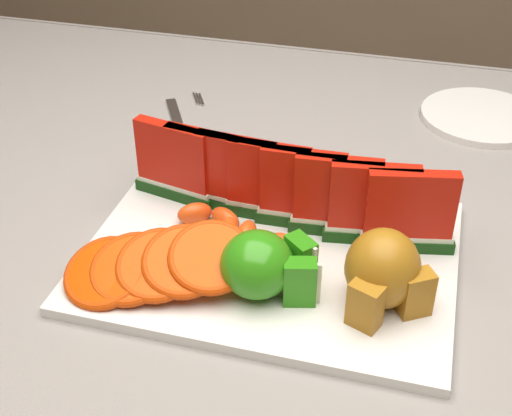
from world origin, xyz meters
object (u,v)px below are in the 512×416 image
at_px(side_plate, 482,116).
at_px(pear_cluster, 383,272).
at_px(apple_cluster, 264,265).
at_px(fork, 180,123).
at_px(platter, 271,255).

bearing_deg(side_plate, pear_cluster, -101.96).
relative_size(apple_cluster, fork, 0.59).
height_order(platter, fork, platter).
xyz_separation_m(platter, apple_cluster, (0.01, -0.06, 0.04)).
height_order(apple_cluster, pear_cluster, pear_cluster).
bearing_deg(apple_cluster, platter, 98.10).
bearing_deg(apple_cluster, fork, 122.73).
xyz_separation_m(pear_cluster, fork, (-0.33, 0.32, -0.05)).
distance_m(side_plate, fork, 0.45).
bearing_deg(platter, apple_cluster, -81.90).
xyz_separation_m(apple_cluster, pear_cluster, (0.12, 0.01, 0.01)).
bearing_deg(side_plate, apple_cluster, -114.43).
relative_size(apple_cluster, pear_cluster, 1.16).
height_order(side_plate, fork, side_plate).
bearing_deg(platter, fork, 127.32).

